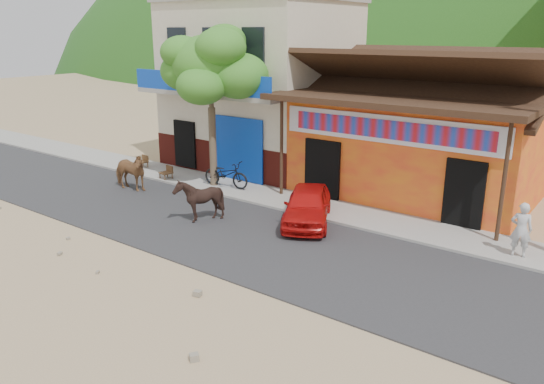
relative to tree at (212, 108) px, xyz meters
The scene contains 13 objects.
ground 8.03m from the tree, 51.58° to the right, with size 120.00×120.00×0.00m, color #9E825B.
road 6.45m from the tree, 35.66° to the right, with size 60.00×5.00×0.04m, color #28282B.
sidewalk 5.53m from the tree, ahead, with size 60.00×2.00×0.12m, color gray.
dance_club 7.93m from the tree, 32.47° to the left, with size 8.00×6.00×3.60m, color orange.
cafe_building 4.31m from the tree, 102.09° to the left, with size 7.00×6.00×7.00m, color beige.
tree is the anchor object (origin of this frame).
cow_tan 3.97m from the tree, 135.15° to the right, with size 0.78×1.72×1.45m, color brown.
cow_dark 4.56m from the tree, 54.02° to the right, with size 1.15×1.30×1.43m, color black.
red_car 5.83m from the tree, 13.50° to the right, with size 1.38×3.43×1.17m, color red.
scooter 2.56m from the tree, ahead, with size 0.67×1.94×1.02m, color black.
pedestrian 11.38m from the tree, ahead, with size 0.55×0.36×1.50m, color silver.
cafe_chair_left 3.37m from the tree, 167.06° to the right, with size 0.44×0.44×0.95m, color #4B3119, non-canonical shape.
cafe_chair_right 5.07m from the tree, behind, with size 0.46×0.46×0.98m, color #4E2B1A, non-canonical shape.
Camera 1 is at (9.08, -8.77, 5.89)m, focal length 35.00 mm.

